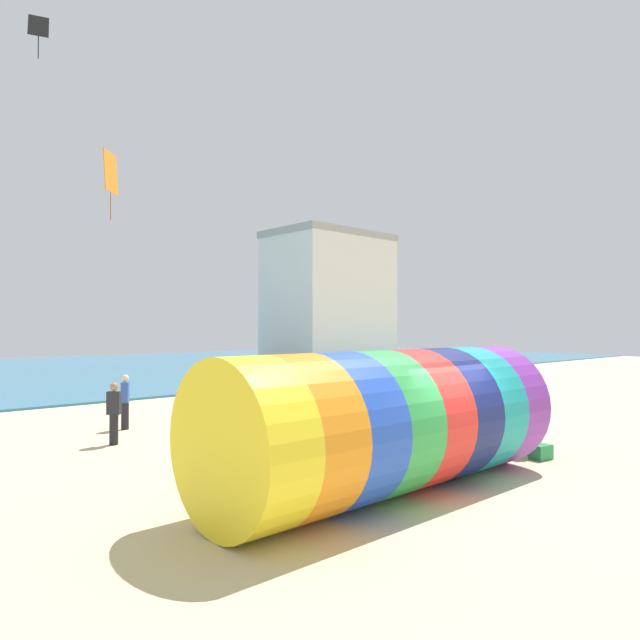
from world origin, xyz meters
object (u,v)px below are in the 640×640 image
Objects in this scene: giant_inflatable_tube at (389,421)px; kite_handler at (528,421)px; kite_black_diamond at (38,27)px; cooler_box at (541,452)px; kite_orange_diamond at (111,173)px; bystander_near_water at (114,413)px; bystander_mid_beach at (125,401)px.

giant_inflatable_tube reaches higher than kite_handler.
kite_black_diamond is 2.99× the size of cooler_box.
kite_handler is at bearing -2.82° from giant_inflatable_tube.
bystander_near_water is (-1.24, -3.31, -7.60)m from kite_orange_diamond.
kite_handler is 1.08× the size of kite_black_diamond.
bystander_near_water is 0.98× the size of bystander_mid_beach.
cooler_box is (4.92, -0.72, -1.23)m from giant_inflatable_tube.
kite_black_diamond is 0.90× the size of bystander_near_water.
cooler_box is at bearing -61.74° from kite_black_diamond.
kite_orange_diamond reaches higher than giant_inflatable_tube.
kite_handler is at bearing -62.72° from kite_orange_diamond.
kite_handler is at bearing 63.29° from cooler_box.
bystander_near_water is (-2.15, 8.17, -0.52)m from giant_inflatable_tube.
kite_black_diamond reaches higher than giant_inflatable_tube.
kite_orange_diamond is at bearing -47.12° from kite_black_diamond.
bystander_mid_beach is (-6.05, 10.52, 0.05)m from kite_handler.
kite_black_diamond is at bearing 118.26° from cooler_box.
kite_orange_diamond is at bearing 90.04° from bystander_mid_beach.
giant_inflatable_tube reaches higher than bystander_near_water.
giant_inflatable_tube is at bearing -85.50° from kite_orange_diamond.
giant_inflatable_tube is at bearing 177.18° from kite_handler.
kite_orange_diamond is (-0.90, 11.48, 7.08)m from giant_inflatable_tube.
giant_inflatable_tube is 13.52m from kite_orange_diamond.
kite_black_diamond is at bearing 119.48° from bystander_mid_beach.
bystander_near_water is at bearing -120.72° from bystander_mid_beach.
bystander_near_water reaches higher than cooler_box.
cooler_box is at bearing -64.50° from kite_orange_diamond.
kite_black_diamond is at bearing 95.65° from bystander_near_water.
kite_black_diamond is at bearing 119.81° from kite_handler.
bystander_near_water is at bearing 130.89° from kite_handler.
cooler_box is at bearing -51.54° from bystander_near_water.
kite_black_diamond is (-2.66, 13.38, 12.16)m from giant_inflatable_tube.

